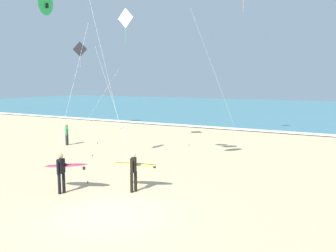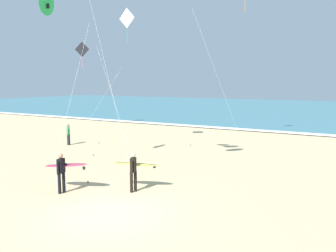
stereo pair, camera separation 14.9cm
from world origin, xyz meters
name	(u,v)px [view 2 (the right image)]	position (x,y,z in m)	size (l,w,h in m)	color
ground_plane	(110,214)	(0.00, 0.00, 0.00)	(160.00, 160.00, 0.00)	tan
ocean_water	(310,110)	(0.00, 52.95, 0.04)	(160.00, 60.00, 0.08)	teal
shoreline_foam	(268,131)	(0.00, 23.25, 0.09)	(160.00, 1.38, 0.01)	white
surfer_lead	(134,167)	(-0.73, 2.56, 1.04)	(2.04, 1.18, 1.71)	black
surfer_trailing	(63,168)	(-3.24, 0.97, 1.05)	(2.14, 1.15, 1.71)	black
kite_diamond_ivory_near	(126,23)	(-6.82, 10.41, 8.69)	(3.66, 0.33, 9.64)	white
kite_delta_emerald_mid	(46,4)	(-6.22, 3.03, 8.44)	(1.10, 4.66, 9.08)	green
kite_diamond_charcoal_far	(83,51)	(-16.77, 16.69, 7.67)	(4.46, 1.83, 8.62)	black
bystander_green_top	(68,134)	(-11.29, 9.08, 0.81)	(0.34, 0.42, 1.59)	black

